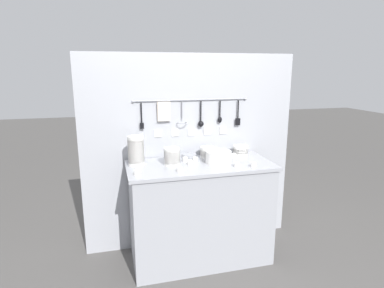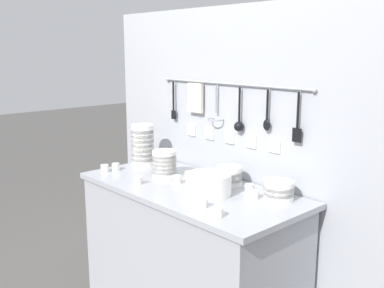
{
  "view_description": "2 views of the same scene",
  "coord_description": "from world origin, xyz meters",
  "views": [
    {
      "loc": [
        -0.76,
        -2.63,
        1.75
      ],
      "look_at": [
        -0.07,
        0.03,
        1.11
      ],
      "focal_mm": 30.0,
      "sensor_mm": 36.0,
      "label": 1
    },
    {
      "loc": [
        1.73,
        -1.57,
        1.66
      ],
      "look_at": [
        0.04,
        -0.02,
        1.17
      ],
      "focal_mm": 42.0,
      "sensor_mm": 36.0,
      "label": 2
    }
  ],
  "objects": [
    {
      "name": "back_wall",
      "position": [
        -0.0,
        0.34,
        0.95
      ],
      "size": [
        2.1,
        0.11,
        1.9
      ],
      "color": "#A8AAB2",
      "rests_on": "ground"
    },
    {
      "name": "cup_mid_row",
      "position": [
        -0.03,
        0.07,
        0.95
      ],
      "size": [
        0.05,
        0.05,
        0.04
      ],
      "color": "white",
      "rests_on": "counter"
    },
    {
      "name": "cup_beside_plates",
      "position": [
        -0.23,
        -0.18,
        0.95
      ],
      "size": [
        0.05,
        0.05,
        0.04
      ],
      "color": "white",
      "rests_on": "counter"
    },
    {
      "name": "cup_front_left",
      "position": [
        -0.1,
        -0.01,
        0.95
      ],
      "size": [
        0.05,
        0.05,
        0.04
      ],
      "color": "white",
      "rests_on": "counter"
    },
    {
      "name": "cup_centre",
      "position": [
        0.28,
        0.17,
        0.95
      ],
      "size": [
        0.05,
        0.05,
        0.04
      ],
      "color": "white",
      "rests_on": "counter"
    },
    {
      "name": "cup_back_right",
      "position": [
        0.42,
        -0.21,
        0.95
      ],
      "size": [
        0.05,
        0.05,
        0.04
      ],
      "color": "white",
      "rests_on": "counter"
    },
    {
      "name": "cup_back_left",
      "position": [
        0.36,
        0.11,
        0.95
      ],
      "size": [
        0.05,
        0.05,
        0.04
      ],
      "color": "white",
      "rests_on": "counter"
    },
    {
      "name": "plate_stack",
      "position": [
        0.17,
        -0.02,
        0.98
      ],
      "size": [
        0.23,
        0.23,
        0.11
      ],
      "color": "white",
      "rests_on": "counter"
    },
    {
      "name": "cup_edge_far",
      "position": [
        -0.57,
        -0.18,
        0.95
      ],
      "size": [
        0.05,
        0.05,
        0.04
      ],
      "color": "white",
      "rests_on": "counter"
    },
    {
      "name": "counter",
      "position": [
        0.0,
        0.0,
        0.47
      ],
      "size": [
        1.3,
        0.61,
        0.93
      ],
      "color": "#9EA0A8",
      "rests_on": "ground"
    },
    {
      "name": "bowl_stack_nested_right",
      "position": [
        -0.55,
        0.1,
        1.06
      ],
      "size": [
        0.14,
        0.14,
        0.26
      ],
      "color": "white",
      "rests_on": "counter"
    },
    {
      "name": "bowl_stack_back_corner",
      "position": [
        0.46,
        0.18,
        0.98
      ],
      "size": [
        0.15,
        0.15,
        0.1
      ],
      "color": "white",
      "rests_on": "counter"
    },
    {
      "name": "cup_front_right",
      "position": [
        0.28,
        -0.17,
        0.95
      ],
      "size": [
        0.05,
        0.05,
        0.04
      ],
      "color": "white",
      "rests_on": "counter"
    },
    {
      "name": "bowl_stack_short_front",
      "position": [
        -0.25,
        0.03,
        1.01
      ],
      "size": [
        0.14,
        0.14,
        0.15
      ],
      "color": "white",
      "rests_on": "counter"
    },
    {
      "name": "steel_mixing_bowl",
      "position": [
        -0.05,
        0.21,
        0.95
      ],
      "size": [
        0.13,
        0.13,
        0.04
      ],
      "color": "#93969E",
      "rests_on": "counter"
    },
    {
      "name": "bowl_stack_tall_left",
      "position": [
        0.12,
        0.18,
        0.98
      ],
      "size": [
        0.14,
        0.14,
        0.11
      ],
      "color": "white",
      "rests_on": "counter"
    },
    {
      "name": "cup_edge_near",
      "position": [
        -0.56,
        -0.11,
        0.95
      ],
      "size": [
        0.05,
        0.05,
        0.04
      ],
      "color": "white",
      "rests_on": "counter"
    },
    {
      "name": "cup_by_caddy",
      "position": [
        -0.11,
        0.1,
        0.95
      ],
      "size": [
        0.05,
        0.05,
        0.04
      ],
      "color": "white",
      "rests_on": "counter"
    }
  ]
}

